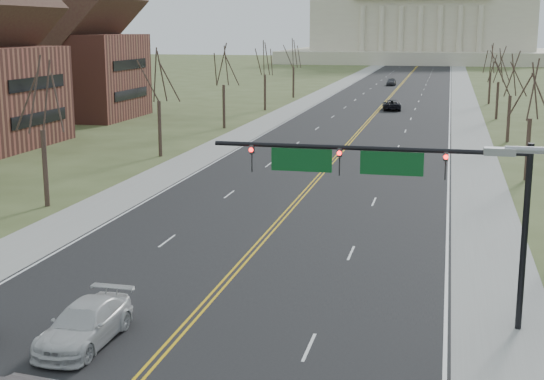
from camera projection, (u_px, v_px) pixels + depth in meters
The scene contains 21 objects.
road at pixel (389, 98), 123.68m from camera, with size 20.00×380.00×0.01m, color black.
sidewalk_left at pixel (316, 97), 126.33m from camera, with size 4.00×380.00×0.03m, color gray.
sidewalk_right at pixel (464, 100), 121.02m from camera, with size 4.00×380.00×0.03m, color gray.
center_line at pixel (389, 98), 123.67m from camera, with size 0.42×380.00×0.01m, color gold.
edge_line_left at pixel (329, 97), 125.84m from camera, with size 0.15×380.00×0.01m, color silver.
edge_line_right at pixel (450, 100), 121.51m from camera, with size 0.15×380.00×0.01m, color silver.
capitol at pixel (423, 19), 253.94m from camera, with size 90.00×60.00×50.00m.
signal_mast at pixel (390, 176), 28.92m from camera, with size 12.12×0.44×7.20m.
tree_l_0 at pixel (41, 99), 47.55m from camera, with size 3.96×3.96×9.00m.
tree_r_1 at pixel (532, 93), 56.02m from camera, with size 3.74×3.74×8.50m.
tree_l_1 at pixel (158, 78), 66.60m from camera, with size 3.96×3.96×9.00m.
tree_r_2 at pixel (511, 77), 75.06m from camera, with size 3.74×3.74×8.50m.
tree_l_2 at pixel (223, 67), 85.65m from camera, with size 3.96×3.96×9.00m.
tree_r_3 at pixel (499, 67), 94.11m from camera, with size 3.74×3.74×8.50m.
tree_l_3 at pixel (265, 60), 104.70m from camera, with size 3.96×3.96×9.00m.
tree_r_4 at pixel (491, 60), 113.16m from camera, with size 3.74×3.74×8.50m.
tree_l_4 at pixel (294, 55), 123.74m from camera, with size 3.96×3.96×9.00m.
bldg_left_far at pixel (66, 42), 95.79m from camera, with size 17.10×14.28×23.25m.
car_sb_inner_second at pixel (85, 324), 27.53m from camera, with size 2.06×5.07×1.47m, color silver.
car_far_nb at pixel (392, 105), 106.04m from camera, with size 2.39×5.19×1.44m, color black.
car_far_sb at pixel (391, 82), 151.31m from camera, with size 1.75×4.34×1.48m, color #414248.
Camera 1 is at (9.47, -15.17, 11.31)m, focal length 50.00 mm.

